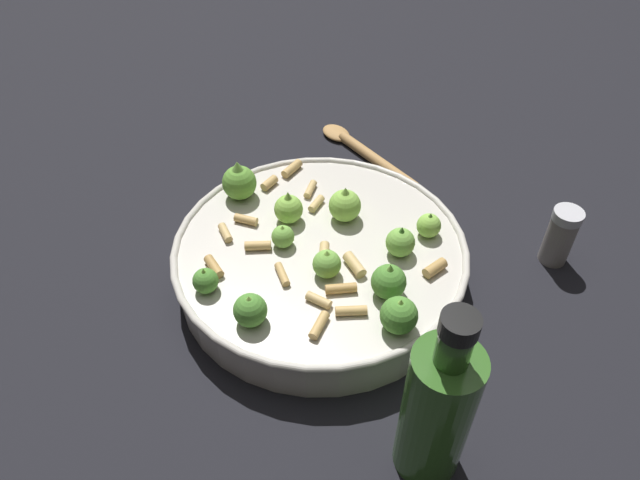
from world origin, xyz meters
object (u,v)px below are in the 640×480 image
Objects in this scene: cooking_pan at (320,258)px; wooden_spoon at (362,151)px; olive_oil_bottle at (437,410)px; pepper_shaker at (560,236)px.

wooden_spoon is (-0.22, 0.14, -0.03)m from cooking_pan.
olive_oil_bottle reaches higher than wooden_spoon.
olive_oil_bottle is (0.19, -0.27, 0.05)m from pepper_shaker.
pepper_shaker reaches higher than wooden_spoon.
olive_oil_bottle is 1.03× the size of wooden_spoon.
wooden_spoon is (-0.29, -0.15, -0.03)m from pepper_shaker.
olive_oil_bottle reaches higher than pepper_shaker.
olive_oil_bottle is at bearing -54.43° from pepper_shaker.
cooking_pan is 1.71× the size of wooden_spoon.
wooden_spoon is at bearing -152.43° from pepper_shaker.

